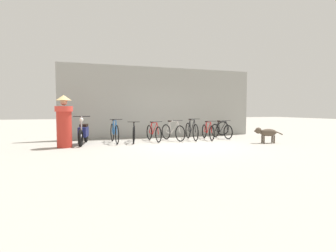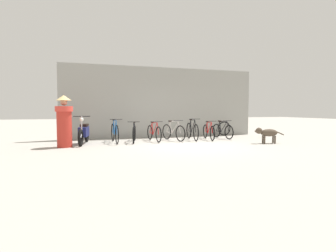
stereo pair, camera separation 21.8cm
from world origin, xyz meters
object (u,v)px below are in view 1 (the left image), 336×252
(bicycle_3, at_px, (173,132))
(person_in_robes, at_px, (64,121))
(stray_dog, at_px, (266,133))
(bicycle_1, at_px, (134,134))
(bicycle_5, at_px, (208,132))
(spare_tire_left, at_px, (223,128))
(bicycle_0, at_px, (114,133))
(motorcycle, at_px, (83,133))
(bicycle_4, at_px, (192,131))
(bicycle_6, at_px, (221,131))
(bicycle_2, at_px, (154,133))

(bicycle_3, height_order, person_in_robes, person_in_robes)
(stray_dog, bearing_deg, person_in_robes, 2.73)
(bicycle_1, height_order, bicycle_5, bicycle_1)
(bicycle_5, height_order, spare_tire_left, bicycle_5)
(person_in_robes, bearing_deg, stray_dog, -162.86)
(bicycle_1, distance_m, person_in_robes, 2.66)
(bicycle_0, xyz_separation_m, bicycle_1, (0.75, -0.08, -0.05))
(bicycle_1, height_order, motorcycle, motorcycle)
(bicycle_4, relative_size, person_in_robes, 1.00)
(bicycle_6, bearing_deg, bicycle_5, -80.94)
(bicycle_2, bearing_deg, bicycle_6, 85.90)
(bicycle_5, xyz_separation_m, motorcycle, (-5.10, -0.03, 0.08))
(bicycle_5, height_order, bicycle_6, bicycle_6)
(bicycle_0, relative_size, bicycle_5, 1.08)
(motorcycle, bearing_deg, person_in_robes, -33.50)
(bicycle_0, bearing_deg, spare_tire_left, 99.68)
(motorcycle, relative_size, spare_tire_left, 2.73)
(motorcycle, distance_m, spare_tire_left, 6.72)
(bicycle_3, distance_m, bicycle_6, 2.35)
(bicycle_2, height_order, bicycle_5, bicycle_2)
(bicycle_4, bearing_deg, person_in_robes, -74.34)
(bicycle_0, height_order, bicycle_4, bicycle_0)
(bicycle_3, height_order, bicycle_6, bicycle_3)
(bicycle_0, relative_size, motorcycle, 0.95)
(bicycle_4, relative_size, bicycle_6, 1.12)
(bicycle_0, height_order, stray_dog, bicycle_0)
(stray_dog, relative_size, person_in_robes, 0.65)
(bicycle_0, distance_m, bicycle_2, 1.58)
(bicycle_1, height_order, spare_tire_left, bicycle_1)
(bicycle_1, relative_size, bicycle_6, 1.04)
(bicycle_1, bearing_deg, bicycle_3, 104.44)
(spare_tire_left, bearing_deg, bicycle_2, -163.31)
(stray_dog, bearing_deg, bicycle_2, -15.56)
(person_in_robes, relative_size, spare_tire_left, 2.55)
(bicycle_2, bearing_deg, spare_tire_left, 101.33)
(bicycle_4, bearing_deg, bicycle_6, 99.85)
(motorcycle, xyz_separation_m, person_in_robes, (-0.61, -0.67, 0.48))
(stray_dog, bearing_deg, bicycle_4, -30.33)
(bicycle_4, xyz_separation_m, stray_dog, (2.20, -2.02, 0.03))
(bicycle_3, distance_m, motorcycle, 3.53)
(bicycle_4, bearing_deg, bicycle_0, -83.39)
(bicycle_6, distance_m, motorcycle, 5.89)
(bicycle_0, bearing_deg, motorcycle, -85.85)
(bicycle_3, height_order, bicycle_5, bicycle_3)
(bicycle_2, bearing_deg, bicycle_3, 80.61)
(bicycle_0, xyz_separation_m, person_in_robes, (-1.76, -0.80, 0.51))
(bicycle_1, xyz_separation_m, bicycle_2, (0.83, 0.11, 0.00))
(stray_dog, distance_m, person_in_robes, 7.32)
(person_in_robes, xyz_separation_m, spare_tire_left, (7.20, 1.99, -0.55))
(bicycle_0, bearing_deg, bicycle_4, 87.53)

